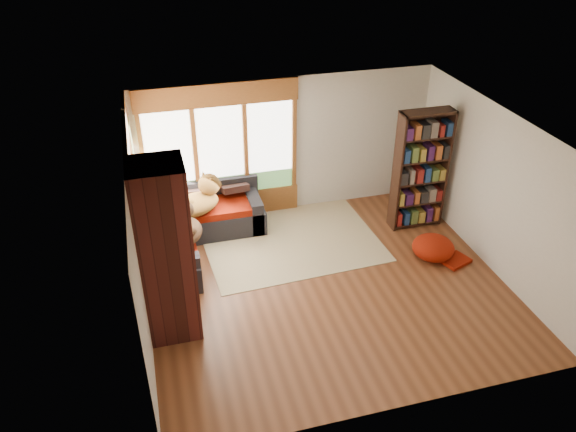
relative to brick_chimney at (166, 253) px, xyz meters
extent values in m
plane|color=brown|center=(2.40, 0.35, -1.30)|extent=(5.50, 5.50, 0.00)
plane|color=white|center=(2.40, 0.35, 1.30)|extent=(5.50, 5.50, 0.00)
cube|color=silver|center=(2.40, 2.85, 0.00)|extent=(5.50, 0.04, 2.60)
cube|color=silver|center=(2.40, -2.15, 0.00)|extent=(5.50, 0.04, 2.60)
cube|color=silver|center=(-0.35, 0.35, 0.00)|extent=(0.04, 5.00, 2.60)
cube|color=silver|center=(5.15, 0.35, 0.00)|extent=(0.04, 5.00, 2.60)
cube|color=#965726|center=(1.20, 2.82, 0.05)|extent=(2.82, 0.10, 1.90)
cube|color=white|center=(1.20, 2.82, 0.05)|extent=(2.54, 0.09, 1.62)
cube|color=#965726|center=(-0.32, 1.55, 0.05)|extent=(0.10, 2.62, 1.90)
cube|color=white|center=(-0.32, 1.55, 0.05)|extent=(0.09, 2.36, 1.62)
cube|color=#6C804E|center=(-0.29, 2.38, 0.45)|extent=(0.03, 0.72, 0.90)
cube|color=#471914|center=(0.00, 0.00, 0.00)|extent=(0.70, 0.70, 2.60)
cube|color=black|center=(0.75, 2.40, -1.09)|extent=(2.20, 0.90, 0.42)
cube|color=black|center=(0.75, 2.75, -0.69)|extent=(2.20, 0.20, 0.38)
cube|color=black|center=(1.75, 2.40, -1.00)|extent=(0.20, 0.90, 0.60)
cube|color=maroon|center=(0.65, 2.28, -0.82)|extent=(1.90, 0.66, 0.12)
cube|color=black|center=(0.10, 1.75, -1.09)|extent=(0.90, 2.20, 0.42)
cube|color=black|center=(-0.25, 1.75, -0.69)|extent=(0.20, 2.20, 0.38)
cube|color=black|center=(0.10, 0.75, -1.00)|extent=(0.90, 0.20, 0.60)
cube|color=maroon|center=(0.22, 1.40, -0.82)|extent=(0.66, 1.20, 0.12)
cube|color=maroon|center=(0.22, 2.35, -0.82)|extent=(0.66, 0.66, 0.12)
cube|color=beige|center=(2.18, 1.72, -1.29)|extent=(3.11, 2.44, 0.01)
cube|color=black|center=(4.99, 1.67, -0.20)|extent=(0.04, 0.32, 2.21)
cube|color=black|center=(4.09, 1.67, -0.20)|extent=(0.04, 0.32, 2.21)
cube|color=black|center=(4.54, 1.82, -0.20)|extent=(0.95, 0.02, 2.21)
cube|color=black|center=(4.54, 1.67, -1.24)|extent=(0.87, 0.30, 0.03)
cube|color=black|center=(4.54, 1.67, -0.82)|extent=(0.87, 0.30, 0.03)
cube|color=black|center=(4.54, 1.67, -0.40)|extent=(0.87, 0.30, 0.03)
cube|color=black|center=(4.54, 1.67, 0.02)|extent=(0.87, 0.30, 0.03)
cube|color=black|center=(4.54, 1.67, 0.45)|extent=(0.87, 0.30, 0.03)
cube|color=black|center=(4.54, 1.67, 0.87)|extent=(0.87, 0.30, 0.03)
cube|color=#726659|center=(4.54, 1.65, -0.20)|extent=(0.83, 0.24, 2.05)
ellipsoid|color=maroon|center=(4.36, 0.61, -1.10)|extent=(0.86, 0.86, 0.38)
ellipsoid|color=brown|center=(0.59, 2.16, -0.53)|extent=(1.11, 0.98, 0.32)
sphere|color=brown|center=(0.89, 2.32, -0.38)|extent=(0.51, 0.51, 0.38)
cone|color=brown|center=(0.83, 2.29, -0.22)|extent=(0.19, 0.19, 0.16)
ellipsoid|color=black|center=(0.37, 1.43, -0.57)|extent=(0.54, 0.79, 0.26)
sphere|color=black|center=(0.39, 1.71, -0.45)|extent=(0.33, 0.33, 0.31)
cone|color=black|center=(0.39, 1.66, -0.32)|extent=(0.12, 0.12, 0.14)
cube|color=black|center=(1.45, 2.61, -0.52)|extent=(0.45, 0.12, 0.45)
cube|color=black|center=(0.85, 2.61, -0.52)|extent=(0.45, 0.12, 0.45)
cube|color=black|center=(-0.08, 2.15, -0.52)|extent=(0.45, 0.12, 0.45)
cube|color=black|center=(-0.08, 1.05, -0.52)|extent=(0.45, 0.12, 0.45)
cube|color=maroon|center=(0.25, 2.61, -0.52)|extent=(0.42, 0.12, 0.42)
camera|label=1|loc=(-0.04, -6.26, 4.25)|focal=35.00mm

